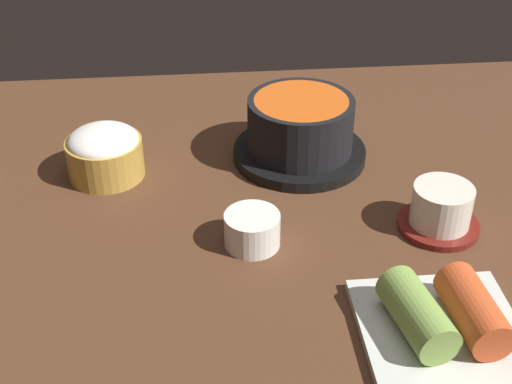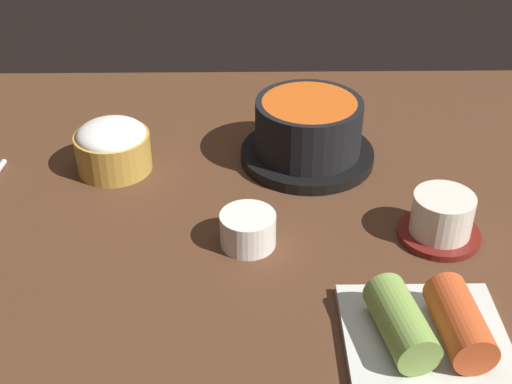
# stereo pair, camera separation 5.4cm
# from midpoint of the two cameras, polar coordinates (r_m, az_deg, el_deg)

# --- Properties ---
(dining_table) EXTENTS (1.00, 0.76, 0.02)m
(dining_table) POSITION_cam_midpoint_polar(r_m,az_deg,el_deg) (0.84, 0.44, -1.57)
(dining_table) COLOR #4C2D1C
(dining_table) RESTS_ON ground
(stone_pot) EXTENTS (0.17, 0.17, 0.08)m
(stone_pot) POSITION_cam_midpoint_polar(r_m,az_deg,el_deg) (0.90, 5.97, 4.81)
(stone_pot) COLOR black
(stone_pot) RESTS_ON dining_table
(rice_bowl) EXTENTS (0.09, 0.09, 0.07)m
(rice_bowl) POSITION_cam_midpoint_polar(r_m,az_deg,el_deg) (0.90, -9.92, 3.69)
(rice_bowl) COLOR #B78C38
(rice_bowl) RESTS_ON dining_table
(tea_cup_with_saucer) EXTENTS (0.09, 0.09, 0.05)m
(tea_cup_with_saucer) POSITION_cam_midpoint_polar(r_m,az_deg,el_deg) (0.80, 16.73, -2.09)
(tea_cup_with_saucer) COLOR maroon
(tea_cup_with_saucer) RESTS_ON dining_table
(banchan_cup_center) EXTENTS (0.06, 0.06, 0.04)m
(banchan_cup_center) POSITION_cam_midpoint_polar(r_m,az_deg,el_deg) (0.76, 1.36, -3.04)
(banchan_cup_center) COLOR white
(banchan_cup_center) RESTS_ON dining_table
(kimchi_plate) EXTENTS (0.15, 0.15, 0.05)m
(kimchi_plate) POSITION_cam_midpoint_polar(r_m,az_deg,el_deg) (0.67, 16.14, -10.88)
(kimchi_plate) COLOR silver
(kimchi_plate) RESTS_ON dining_table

